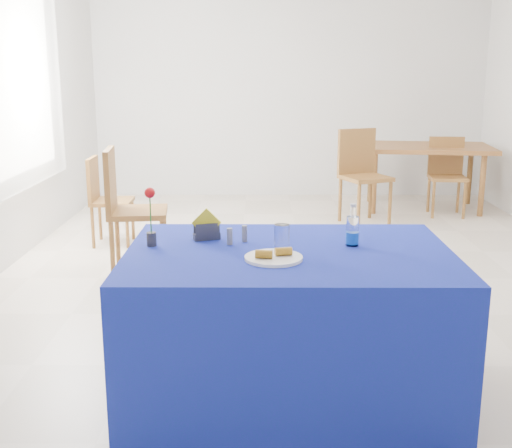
{
  "coord_description": "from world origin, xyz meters",
  "views": [
    {
      "loc": [
        -0.38,
        -4.88,
        1.63
      ],
      "look_at": [
        -0.4,
        -1.96,
        0.92
      ],
      "focal_mm": 45.0,
      "sensor_mm": 36.0,
      "label": 1
    }
  ],
  "objects_px": {
    "chair_win_b": "(104,194)",
    "blue_table": "(288,323)",
    "chair_bg_right": "(446,170)",
    "chair_win_a": "(126,202)",
    "chair_bg_left": "(361,169)",
    "plate": "(274,258)",
    "water_bottle": "(352,232)",
    "oak_table": "(425,152)"
  },
  "relations": [
    {
      "from": "plate",
      "to": "chair_win_b",
      "type": "height_order",
      "value": "chair_win_b"
    },
    {
      "from": "plate",
      "to": "blue_table",
      "type": "bearing_deg",
      "value": 62.31
    },
    {
      "from": "chair_win_a",
      "to": "chair_win_b",
      "type": "xyz_separation_m",
      "value": [
        -0.4,
        0.91,
        -0.11
      ]
    },
    {
      "from": "plate",
      "to": "water_bottle",
      "type": "distance_m",
      "value": 0.48
    },
    {
      "from": "plate",
      "to": "blue_table",
      "type": "distance_m",
      "value": 0.42
    },
    {
      "from": "chair_bg_left",
      "to": "oak_table",
      "type": "bearing_deg",
      "value": 15.85
    },
    {
      "from": "chair_bg_right",
      "to": "chair_win_b",
      "type": "height_order",
      "value": "chair_bg_right"
    },
    {
      "from": "blue_table",
      "to": "chair_bg_left",
      "type": "distance_m",
      "value": 3.94
    },
    {
      "from": "plate",
      "to": "chair_win_b",
      "type": "relative_size",
      "value": 0.33
    },
    {
      "from": "plate",
      "to": "chair_bg_right",
      "type": "relative_size",
      "value": 0.31
    },
    {
      "from": "water_bottle",
      "to": "oak_table",
      "type": "relative_size",
      "value": 0.13
    },
    {
      "from": "blue_table",
      "to": "oak_table",
      "type": "xyz_separation_m",
      "value": [
        1.8,
        4.51,
        0.3
      ]
    },
    {
      "from": "plate",
      "to": "water_bottle",
      "type": "bearing_deg",
      "value": 31.66
    },
    {
      "from": "plate",
      "to": "chair_win_a",
      "type": "distance_m",
      "value": 2.42
    },
    {
      "from": "plate",
      "to": "chair_bg_right",
      "type": "distance_m",
      "value": 4.83
    },
    {
      "from": "oak_table",
      "to": "chair_win_b",
      "type": "bearing_deg",
      "value": -154.61
    },
    {
      "from": "water_bottle",
      "to": "oak_table",
      "type": "distance_m",
      "value": 4.66
    },
    {
      "from": "plate",
      "to": "oak_table",
      "type": "relative_size",
      "value": 0.17
    },
    {
      "from": "oak_table",
      "to": "chair_win_a",
      "type": "relative_size",
      "value": 1.57
    },
    {
      "from": "chair_bg_right",
      "to": "chair_win_a",
      "type": "relative_size",
      "value": 0.86
    },
    {
      "from": "oak_table",
      "to": "chair_bg_left",
      "type": "bearing_deg",
      "value": -141.2
    },
    {
      "from": "chair_bg_left",
      "to": "chair_win_b",
      "type": "relative_size",
      "value": 1.21
    },
    {
      "from": "chair_bg_left",
      "to": "chair_win_b",
      "type": "xyz_separation_m",
      "value": [
        -2.56,
        -0.94,
        -0.1
      ]
    },
    {
      "from": "blue_table",
      "to": "chair_win_a",
      "type": "height_order",
      "value": "chair_win_a"
    },
    {
      "from": "plate",
      "to": "chair_bg_right",
      "type": "xyz_separation_m",
      "value": [
        2.06,
        4.36,
        -0.26
      ]
    },
    {
      "from": "chair_bg_left",
      "to": "blue_table",
      "type": "bearing_deg",
      "value": -126.94
    },
    {
      "from": "blue_table",
      "to": "chair_win_b",
      "type": "relative_size",
      "value": 1.93
    },
    {
      "from": "plate",
      "to": "chair_bg_left",
      "type": "distance_m",
      "value": 4.11
    },
    {
      "from": "plate",
      "to": "water_bottle",
      "type": "xyz_separation_m",
      "value": [
        0.4,
        0.25,
        0.06
      ]
    },
    {
      "from": "chair_bg_right",
      "to": "chair_win_a",
      "type": "distance_m",
      "value": 3.9
    },
    {
      "from": "plate",
      "to": "chair_win_b",
      "type": "xyz_separation_m",
      "value": [
        -1.53,
        3.04,
        -0.29
      ]
    },
    {
      "from": "water_bottle",
      "to": "chair_win_a",
      "type": "xyz_separation_m",
      "value": [
        -1.54,
        1.89,
        -0.24
      ]
    },
    {
      "from": "oak_table",
      "to": "chair_win_b",
      "type": "xyz_separation_m",
      "value": [
        -3.42,
        -1.62,
        -0.2
      ]
    },
    {
      "from": "oak_table",
      "to": "chair_bg_left",
      "type": "height_order",
      "value": "chair_bg_left"
    },
    {
      "from": "chair_bg_left",
      "to": "chair_bg_right",
      "type": "xyz_separation_m",
      "value": [
        1.03,
        0.38,
        -0.07
      ]
    },
    {
      "from": "water_bottle",
      "to": "chair_bg_left",
      "type": "bearing_deg",
      "value": 80.39
    },
    {
      "from": "chair_win_a",
      "to": "plate",
      "type": "bearing_deg",
      "value": -158.33
    },
    {
      "from": "blue_table",
      "to": "chair_bg_right",
      "type": "distance_m",
      "value": 4.65
    },
    {
      "from": "oak_table",
      "to": "chair_win_b",
      "type": "height_order",
      "value": "chair_win_b"
    },
    {
      "from": "blue_table",
      "to": "chair_bg_left",
      "type": "relative_size",
      "value": 1.59
    },
    {
      "from": "blue_table",
      "to": "plate",
      "type": "bearing_deg",
      "value": -117.69
    },
    {
      "from": "chair_win_b",
      "to": "blue_table",
      "type": "bearing_deg",
      "value": -152.5
    }
  ]
}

